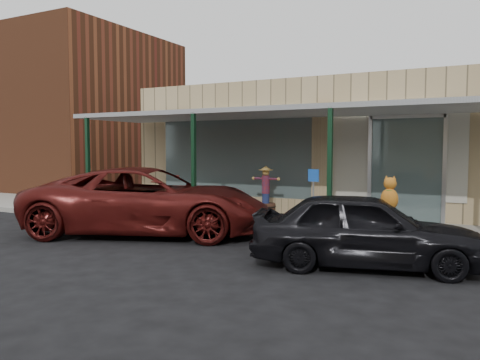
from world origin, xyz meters
The scene contains 10 objects.
ground centered at (0.00, 0.00, 0.00)m, with size 120.00×120.00×0.00m, color black.
sidewalk centered at (0.00, 3.60, 0.07)m, with size 40.00×3.20×0.15m, color gray.
storefront centered at (0.00, 8.16, 2.09)m, with size 12.00×6.25×4.20m.
awning centered at (0.00, 3.56, 3.01)m, with size 12.00×3.00×3.04m.
block_buildings_near centered at (2.01, 9.20, 3.77)m, with size 61.00×8.00×8.00m.
barrel_scarecrow centered at (-0.69, 4.22, 0.64)m, with size 0.88×0.62×1.45m.
barrel_pumpkin centered at (-1.50, 3.30, 0.41)m, with size 0.79×0.79×0.73m.
handicap_sign centered at (1.18, 2.88, 1.08)m, with size 0.29×0.10×1.45m.
parked_sedan centered at (2.99, 0.31, 0.68)m, with size 4.23×2.53×1.59m.
car_maroon centered at (-2.43, 1.13, 0.82)m, with size 2.71×5.89×1.64m, color #531310.
Camera 1 is at (4.81, -7.99, 2.13)m, focal length 35.00 mm.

